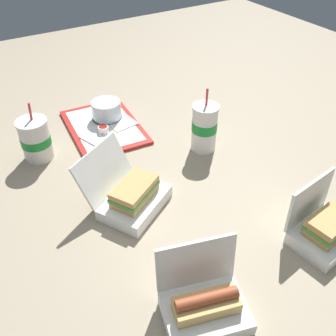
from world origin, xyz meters
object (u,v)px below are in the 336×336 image
object	(u,v)px
plastic_fork	(90,142)
clamshell_sandwich_corner	(324,229)
food_tray	(104,127)
clamshell_hotdog_back	(204,305)
cake_container	(107,111)
ketchup_cup	(103,129)
soda_cup_corner	(36,140)
clamshell_sandwich_front	(131,195)
soda_cup_front	(204,127)

from	to	relation	value
plastic_fork	clamshell_sandwich_corner	world-z (taller)	clamshell_sandwich_corner
clamshell_sandwich_corner	food_tray	bearing A→B (deg)	18.73
clamshell_hotdog_back	clamshell_sandwich_corner	size ratio (longest dim) A/B	1.13
cake_container	clamshell_sandwich_corner	bearing A→B (deg)	-164.23
ketchup_cup	soda_cup_corner	bearing A→B (deg)	93.30
food_tray	clamshell_sandwich_front	size ratio (longest dim) A/B	1.37
food_tray	plastic_fork	distance (m)	0.12
clamshell_sandwich_front	soda_cup_front	distance (m)	0.38
food_tray	clamshell_sandwich_front	xyz separation A→B (m)	(-0.45, 0.10, 0.04)
clamshell_sandwich_front	clamshell_sandwich_corner	size ratio (longest dim) A/B	1.46
clamshell_hotdog_back	ketchup_cup	bearing A→B (deg)	-7.38
clamshell_sandwich_corner	soda_cup_front	xyz separation A→B (m)	(0.52, 0.03, 0.05)
clamshell_sandwich_front	ketchup_cup	bearing A→B (deg)	-11.65
plastic_fork	clamshell_sandwich_front	xyz separation A→B (m)	(-0.36, 0.01, 0.03)
plastic_fork	clamshell_hotdog_back	size ratio (longest dim) A/B	0.50
clamshell_hotdog_back	soda_cup_front	world-z (taller)	soda_cup_front
soda_cup_front	clamshell_sandwich_corner	bearing A→B (deg)	-176.99
soda_cup_corner	soda_cup_front	size ratio (longest dim) A/B	0.89
soda_cup_front	soda_cup_corner	bearing A→B (deg)	64.11
plastic_fork	clamshell_hotdog_back	world-z (taller)	clamshell_hotdog_back
food_tray	clamshell_sandwich_corner	distance (m)	0.88
cake_container	ketchup_cup	size ratio (longest dim) A/B	2.98
cake_container	clamshell_sandwich_corner	xyz separation A→B (m)	(-0.88, -0.25, -0.00)
cake_container	soda_cup_corner	size ratio (longest dim) A/B	0.57
cake_container	clamshell_hotdog_back	bearing A→B (deg)	169.95
clamshell_sandwich_front	food_tray	bearing A→B (deg)	-12.93
clamshell_hotdog_back	soda_cup_corner	world-z (taller)	soda_cup_corner
plastic_fork	clamshell_sandwich_corner	size ratio (longest dim) A/B	0.56
ketchup_cup	clamshell_sandwich_front	xyz separation A→B (m)	(-0.40, 0.08, 0.02)
cake_container	clamshell_sandwich_corner	distance (m)	0.91
clamshell_hotdog_back	clamshell_sandwich_front	xyz separation A→B (m)	(0.40, -0.02, 0.00)
plastic_fork	clamshell_sandwich_front	distance (m)	0.36
cake_container	clamshell_hotdog_back	size ratio (longest dim) A/B	0.54
ketchup_cup	plastic_fork	xyz separation A→B (m)	(-0.04, 0.07, -0.01)
food_tray	soda_cup_corner	world-z (taller)	soda_cup_corner
clamshell_hotdog_back	soda_cup_corner	distance (m)	0.80
clamshell_hotdog_back	clamshell_sandwich_front	world-z (taller)	clamshell_hotdog_back
food_tray	soda_cup_front	bearing A→B (deg)	-140.71
clamshell_sandwich_front	clamshell_sandwich_corner	bearing A→B (deg)	-135.09
clamshell_sandwich_corner	soda_cup_front	bearing A→B (deg)	3.01
ketchup_cup	soda_cup_corner	distance (m)	0.26
ketchup_cup	clamshell_hotdog_back	distance (m)	0.81
soda_cup_corner	clamshell_sandwich_front	bearing A→B (deg)	-156.69
ketchup_cup	clamshell_sandwich_corner	world-z (taller)	clamshell_sandwich_corner
plastic_fork	clamshell_sandwich_front	size ratio (longest dim) A/B	0.39
cake_container	soda_cup_corner	xyz separation A→B (m)	(-0.10, 0.30, 0.03)
clamshell_sandwich_front	plastic_fork	bearing A→B (deg)	-1.90
cake_container	ketchup_cup	bearing A→B (deg)	148.10
clamshell_sandwich_corner	soda_cup_corner	xyz separation A→B (m)	(0.77, 0.55, 0.03)
food_tray	cake_container	world-z (taller)	cake_container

